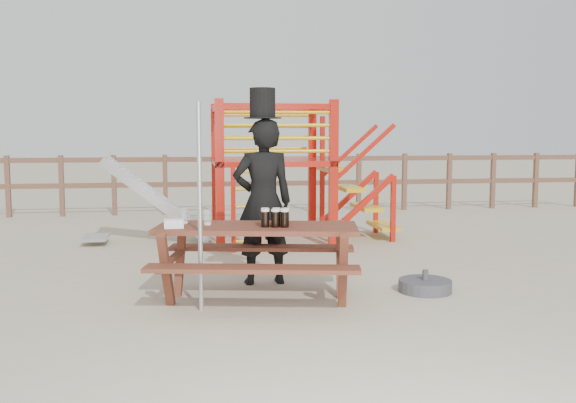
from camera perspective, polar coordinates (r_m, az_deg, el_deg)
name	(u,v)px	position (r m, az deg, el deg)	size (l,w,h in m)	color
ground	(296,301)	(6.34, 0.72, -8.80)	(60.00, 60.00, 0.00)	#B1A58A
back_fence	(240,177)	(13.12, -4.30, 2.17)	(15.09, 0.09, 1.20)	brown
playground_fort	(265,170)	(9.71, -2.02, 2.80)	(4.71, 1.84, 2.10)	#B5180C
picnic_table	(257,254)	(6.23, -2.77, -4.65)	(2.14, 1.67, 0.75)	brown
man_with_hat	(263,197)	(6.90, -2.24, 0.38)	(0.69, 0.48, 2.11)	black
metal_pole	(200,208)	(5.87, -7.84, -0.58)	(0.04, 0.04, 1.91)	#B2B2B7
parasol_base	(425,286)	(6.82, 12.09, -7.33)	(0.54, 0.54, 0.23)	#3B3B40
paper_bag	(174,224)	(6.12, -10.10, -1.94)	(0.18, 0.14, 0.08)	white
stout_pints	(275,218)	(6.10, -1.13, -1.43)	(0.28, 0.21, 0.17)	black
empty_glasses	(196,217)	(6.33, -8.20, -1.39)	(0.30, 0.22, 0.15)	silver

